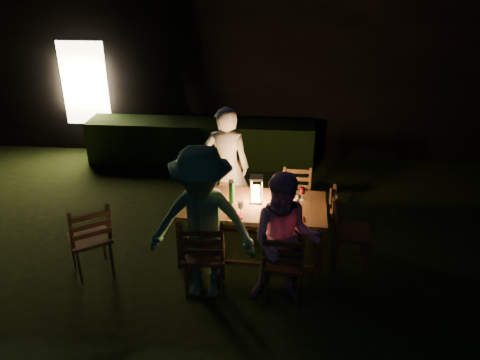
# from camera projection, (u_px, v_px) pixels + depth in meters

# --- Properties ---
(garden_envelope) EXTENTS (40.00, 40.00, 3.20)m
(garden_envelope) POSITION_uv_depth(u_px,v_px,m) (238.00, 55.00, 10.43)
(garden_envelope) COLOR black
(garden_envelope) RESTS_ON ground
(dining_table) EXTENTS (1.88, 1.00, 0.77)m
(dining_table) POSITION_uv_depth(u_px,v_px,m) (252.00, 209.00, 5.85)
(dining_table) COLOR #50311A
(dining_table) RESTS_ON ground
(chair_near_left) EXTENTS (0.51, 0.54, 1.08)m
(chair_near_left) POSITION_uv_depth(u_px,v_px,m) (205.00, 267.00, 5.37)
(chair_near_left) COLOR #50311A
(chair_near_left) RESTS_ON ground
(chair_near_right) EXTENTS (0.48, 0.51, 0.99)m
(chair_near_right) POSITION_uv_depth(u_px,v_px,m) (283.00, 275.00, 5.28)
(chair_near_right) COLOR #50311A
(chair_near_right) RESTS_ON ground
(chair_far_left) EXTENTS (0.47, 0.50, 0.98)m
(chair_far_left) POSITION_uv_depth(u_px,v_px,m) (226.00, 205.00, 6.77)
(chair_far_left) COLOR #50311A
(chair_far_left) RESTS_ON ground
(chair_far_right) EXTENTS (0.41, 0.44, 0.90)m
(chair_far_right) POSITION_uv_depth(u_px,v_px,m) (296.00, 211.00, 6.65)
(chair_far_right) COLOR #50311A
(chair_far_right) RESTS_ON ground
(chair_end) EXTENTS (0.54, 0.51, 1.03)m
(chair_end) POSITION_uv_depth(u_px,v_px,m) (348.00, 242.00, 5.87)
(chair_end) COLOR #50311A
(chair_end) RESTS_ON ground
(chair_spare) EXTENTS (0.67, 0.68, 1.05)m
(chair_spare) POSITION_uv_depth(u_px,v_px,m) (92.00, 250.00, 5.69)
(chair_spare) COLOR #50311A
(chair_spare) RESTS_ON ground
(person_house_side) EXTENTS (0.66, 0.45, 1.76)m
(person_house_side) POSITION_uv_depth(u_px,v_px,m) (226.00, 167.00, 6.56)
(person_house_side) COLOR white
(person_house_side) RESTS_ON ground
(person_opp_right) EXTENTS (0.79, 0.62, 1.57)m
(person_opp_right) POSITION_uv_depth(u_px,v_px,m) (285.00, 241.00, 5.02)
(person_opp_right) COLOR #C688AD
(person_opp_right) RESTS_ON ground
(person_opp_left) EXTENTS (1.21, 0.73, 1.83)m
(person_opp_left) POSITION_uv_depth(u_px,v_px,m) (202.00, 225.00, 5.08)
(person_opp_left) COLOR #376E4A
(person_opp_left) RESTS_ON ground
(lantern) EXTENTS (0.16, 0.16, 0.35)m
(lantern) POSITION_uv_depth(u_px,v_px,m) (256.00, 191.00, 5.79)
(lantern) COLOR white
(lantern) RESTS_ON dining_table
(plate_far_left) EXTENTS (0.25, 0.25, 0.01)m
(plate_far_left) POSITION_uv_depth(u_px,v_px,m) (211.00, 193.00, 6.08)
(plate_far_left) COLOR white
(plate_far_left) RESTS_ON dining_table
(plate_near_left) EXTENTS (0.25, 0.25, 0.01)m
(plate_near_left) POSITION_uv_depth(u_px,v_px,m) (205.00, 209.00, 5.69)
(plate_near_left) COLOR white
(plate_near_left) RESTS_ON dining_table
(plate_far_right) EXTENTS (0.25, 0.25, 0.01)m
(plate_far_right) POSITION_uv_depth(u_px,v_px,m) (289.00, 197.00, 5.96)
(plate_far_right) COLOR white
(plate_far_right) RESTS_ON dining_table
(plate_near_right) EXTENTS (0.25, 0.25, 0.01)m
(plate_near_right) POSITION_uv_depth(u_px,v_px,m) (287.00, 214.00, 5.56)
(plate_near_right) COLOR white
(plate_near_right) RESTS_ON dining_table
(wineglass_a) EXTENTS (0.06, 0.06, 0.18)m
(wineglass_a) POSITION_uv_depth(u_px,v_px,m) (231.00, 186.00, 6.07)
(wineglass_a) COLOR #59070F
(wineglass_a) RESTS_ON dining_table
(wineglass_b) EXTENTS (0.06, 0.06, 0.18)m
(wineglass_b) POSITION_uv_depth(u_px,v_px,m) (193.00, 198.00, 5.76)
(wineglass_b) COLOR #59070F
(wineglass_b) RESTS_ON dining_table
(wineglass_c) EXTENTS (0.06, 0.06, 0.18)m
(wineglass_c) POSITION_uv_depth(u_px,v_px,m) (274.00, 210.00, 5.49)
(wineglass_c) COLOR #59070F
(wineglass_c) RESTS_ON dining_table
(wineglass_d) EXTENTS (0.06, 0.06, 0.18)m
(wineglass_d) POSITION_uv_depth(u_px,v_px,m) (302.00, 194.00, 5.87)
(wineglass_d) COLOR #59070F
(wineglass_d) RESTS_ON dining_table
(wineglass_e) EXTENTS (0.06, 0.06, 0.18)m
(wineglass_e) POSITION_uv_depth(u_px,v_px,m) (240.00, 208.00, 5.52)
(wineglass_e) COLOR silver
(wineglass_e) RESTS_ON dining_table
(bottle_table) EXTENTS (0.07, 0.07, 0.28)m
(bottle_table) POSITION_uv_depth(u_px,v_px,m) (232.00, 192.00, 5.79)
(bottle_table) COLOR #0F471E
(bottle_table) RESTS_ON dining_table
(napkin_left) EXTENTS (0.18, 0.14, 0.01)m
(napkin_left) POSITION_uv_depth(u_px,v_px,m) (236.00, 215.00, 5.55)
(napkin_left) COLOR red
(napkin_left) RESTS_ON dining_table
(napkin_right) EXTENTS (0.18, 0.14, 0.01)m
(napkin_right) POSITION_uv_depth(u_px,v_px,m) (295.00, 218.00, 5.48)
(napkin_right) COLOR red
(napkin_right) RESTS_ON dining_table
(phone) EXTENTS (0.14, 0.07, 0.01)m
(phone) POSITION_uv_depth(u_px,v_px,m) (198.00, 212.00, 5.62)
(phone) COLOR black
(phone) RESTS_ON dining_table
(side_table) EXTENTS (0.54, 0.54, 0.73)m
(side_table) POSITION_uv_depth(u_px,v_px,m) (216.00, 183.00, 6.66)
(side_table) COLOR brown
(side_table) RESTS_ON ground
(ice_bucket) EXTENTS (0.30, 0.30, 0.22)m
(ice_bucket) POSITION_uv_depth(u_px,v_px,m) (216.00, 170.00, 6.57)
(ice_bucket) COLOR #A5A8AD
(ice_bucket) RESTS_ON side_table
(bottle_bucket_a) EXTENTS (0.07, 0.07, 0.32)m
(bottle_bucket_a) POSITION_uv_depth(u_px,v_px,m) (212.00, 168.00, 6.52)
(bottle_bucket_a) COLOR #0F471E
(bottle_bucket_a) RESTS_ON side_table
(bottle_bucket_b) EXTENTS (0.07, 0.07, 0.32)m
(bottle_bucket_b) POSITION_uv_depth(u_px,v_px,m) (219.00, 166.00, 6.58)
(bottle_bucket_b) COLOR #0F471E
(bottle_bucket_b) RESTS_ON side_table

